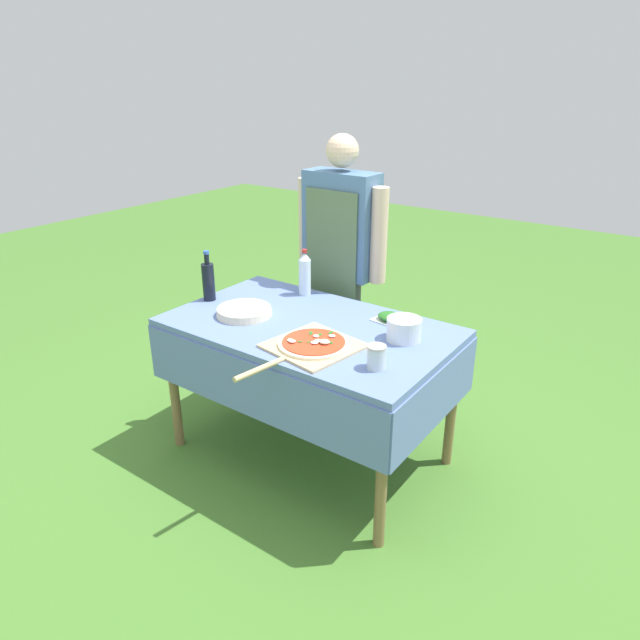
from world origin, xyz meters
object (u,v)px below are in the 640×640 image
object	(u,v)px
pizza_on_peel	(312,345)
oil_bottle	(208,281)
herb_container	(392,318)
plate_stack	(244,311)
prep_table	(309,341)
sauce_jar	(376,358)
person_cook	(341,251)
water_bottle	(305,273)
mixing_tub	(404,329)

from	to	relation	value
pizza_on_peel	oil_bottle	distance (m)	0.82
herb_container	plate_stack	world-z (taller)	herb_container
prep_table	sauce_jar	size ratio (longest dim) A/B	13.71
prep_table	person_cook	distance (m)	0.72
oil_bottle	herb_container	distance (m)	1.00
water_bottle	herb_container	size ratio (longest dim) A/B	1.37
water_bottle	mixing_tub	distance (m)	0.76
prep_table	plate_stack	distance (m)	0.36
prep_table	plate_stack	bearing A→B (deg)	-164.00
oil_bottle	herb_container	bearing A→B (deg)	18.30
pizza_on_peel	sauce_jar	size ratio (longest dim) A/B	6.31
oil_bottle	sauce_jar	size ratio (longest dim) A/B	2.68
oil_bottle	plate_stack	size ratio (longest dim) A/B	0.98
prep_table	water_bottle	world-z (taller)	water_bottle
prep_table	water_bottle	xyz separation A→B (m)	(-0.27, 0.32, 0.21)
pizza_on_peel	herb_container	xyz separation A→B (m)	(0.14, 0.47, 0.01)
herb_container	plate_stack	xyz separation A→B (m)	(-0.64, -0.36, 0.00)
water_bottle	plate_stack	world-z (taller)	water_bottle
plate_stack	sauce_jar	world-z (taller)	sauce_jar
water_bottle	mixing_tub	xyz separation A→B (m)	(0.72, -0.21, -0.07)
prep_table	pizza_on_peel	bearing A→B (deg)	-50.57
water_bottle	plate_stack	distance (m)	0.44
water_bottle	mixing_tub	bearing A→B (deg)	-16.16
prep_table	mixing_tub	distance (m)	0.49
person_cook	plate_stack	xyz separation A→B (m)	(-0.10, -0.72, -0.16)
prep_table	water_bottle	bearing A→B (deg)	129.61
prep_table	pizza_on_peel	size ratio (longest dim) A/B	2.17
person_cook	herb_container	world-z (taller)	person_cook
water_bottle	sauce_jar	xyz separation A→B (m)	(0.76, -0.52, -0.08)
herb_container	sauce_jar	distance (m)	0.50
water_bottle	person_cook	bearing A→B (deg)	83.76
person_cook	plate_stack	size ratio (longest dim) A/B	5.68
oil_bottle	mixing_tub	distance (m)	1.10
prep_table	herb_container	world-z (taller)	herb_container
pizza_on_peel	plate_stack	bearing A→B (deg)	177.25
plate_stack	prep_table	bearing A→B (deg)	16.00
water_bottle	mixing_tub	size ratio (longest dim) A/B	1.61
pizza_on_peel	water_bottle	xyz separation A→B (m)	(-0.43, 0.53, 0.11)
pizza_on_peel	herb_container	size ratio (longest dim) A/B	3.44
person_cook	pizza_on_peel	size ratio (longest dim) A/B	2.47
person_cook	pizza_on_peel	distance (m)	0.93
pizza_on_peel	sauce_jar	world-z (taller)	sauce_jar
oil_bottle	water_bottle	world-z (taller)	oil_bottle
oil_bottle	herb_container	xyz separation A→B (m)	(0.94, 0.31, -0.09)
water_bottle	sauce_jar	bearing A→B (deg)	-34.44
prep_table	plate_stack	world-z (taller)	plate_stack
pizza_on_peel	plate_stack	size ratio (longest dim) A/B	2.30
prep_table	oil_bottle	bearing A→B (deg)	-176.12
prep_table	mixing_tub	xyz separation A→B (m)	(0.45, 0.11, 0.14)
mixing_tub	herb_container	bearing A→B (deg)	133.85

